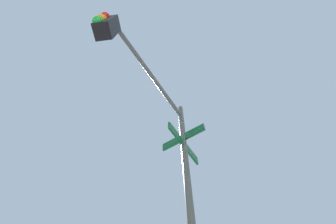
% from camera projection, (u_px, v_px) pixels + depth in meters
% --- Properties ---
extents(traffic_signal_near, '(1.72, 2.99, 6.29)m').
position_uv_depth(traffic_signal_near, '(150.00, 115.00, 3.66)').
color(traffic_signal_near, '#474C47').
rests_on(traffic_signal_near, ground_plane).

